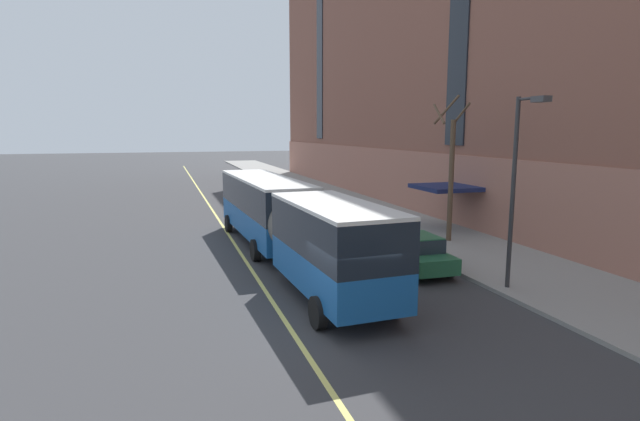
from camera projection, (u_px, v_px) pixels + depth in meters
ground_plane at (345, 329)px, 14.91m from camera, size 260.00×260.00×0.00m
sidewalk at (532, 273)px, 20.51m from camera, size 5.92×160.00×0.15m
city_bus at (285, 217)px, 22.26m from camera, size 3.51×18.69×3.49m
parked_car_green_1 at (415, 252)px, 21.03m from camera, size 2.07×4.52×1.56m
parked_car_red_3 at (287, 191)px, 42.58m from camera, size 2.14×4.82×1.56m
street_tree_far_uptown at (451, 171)px, 25.74m from camera, size 1.70×1.60×7.56m
street_lamp at (518, 174)px, 17.55m from camera, size 0.36×1.48×6.89m
lane_centerline at (272, 302)px, 17.27m from camera, size 0.16×140.00×0.01m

